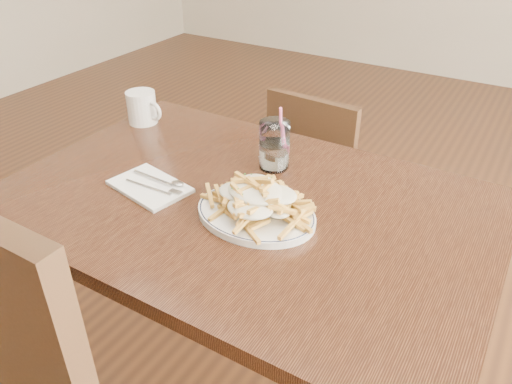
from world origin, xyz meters
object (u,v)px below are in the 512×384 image
Objects in this scene: chair_far at (318,172)px; loaded_fries at (256,196)px; fries_plate at (256,214)px; table at (245,224)px; coffee_mug at (142,108)px; water_glass at (274,148)px.

chair_far is 0.87m from loaded_fries.
chair_far is 2.54× the size of fries_plate.
table is 9.09× the size of coffee_mug.
chair_far is 0.74m from coffee_mug.
coffee_mug is at bearing -129.85° from chair_far.
loaded_fries is at bearing -165.96° from fries_plate.
fries_plate is at bearing -24.99° from coffee_mug.
water_glass is at bearing 95.58° from table.
chair_far is 2.98× the size of loaded_fries.
coffee_mug reaches higher than chair_far.
table is 6.62× the size of water_glass.
fries_plate is 0.65m from coffee_mug.
table is 1.54× the size of chair_far.
coffee_mug reaches higher than fries_plate.
coffee_mug reaches higher than table.
table is at bearing -22.85° from coffee_mug.
loaded_fries is at bearing -70.37° from water_glass.
fries_plate is 2.32× the size of coffee_mug.
water_glass is 0.51m from coffee_mug.
water_glass is 1.37× the size of coffee_mug.
fries_plate is at bearing -77.12° from chair_far.
coffee_mug is (-0.42, -0.50, 0.36)m from chair_far.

